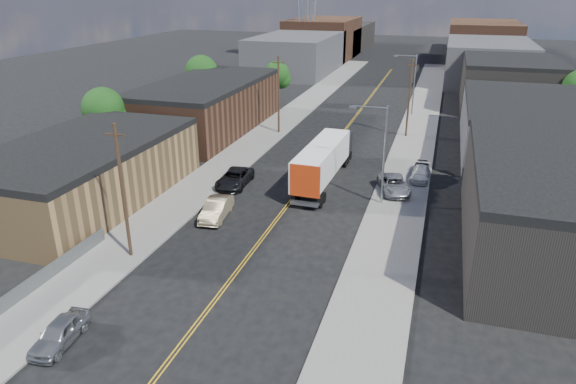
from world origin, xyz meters
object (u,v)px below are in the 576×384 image
Objects in this scene: semi_truck at (325,158)px; car_right_lot_a at (394,184)px; car_left_b at (216,209)px; car_right_lot_b at (420,173)px; car_right_lot_c at (422,168)px; car_left_a at (60,333)px; car_left_c at (235,178)px.

semi_truck is 2.98× the size of car_right_lot_a.
semi_truck is at bearing 53.16° from car_left_b.
car_right_lot_b and car_right_lot_c have the same top height.
car_right_lot_a is at bearing -111.71° from car_right_lot_c.
car_right_lot_b is (2.20, 4.14, -0.10)m from car_right_lot_a.
car_right_lot_a is (15.20, 27.64, 0.18)m from car_left_a.
car_right_lot_a reaches higher than car_left_c.
car_left_a is 37.90m from car_right_lot_c.
car_left_b is 0.93× the size of car_right_lot_a.
car_left_a is 17.73m from car_left_b.
car_left_b reaches higher than car_left_a.
semi_truck is 4.24× the size of car_right_lot_c.
car_right_lot_b is at bearing 34.65° from car_left_b.
car_left_a is at bearing -116.30° from car_right_lot_b.
car_left_b reaches higher than car_right_lot_b.
car_right_lot_b is (9.28, 2.51, -1.57)m from semi_truck.
car_right_lot_a reaches higher than car_right_lot_b.
car_left_a is at bearing -101.28° from car_left_b.
car_right_lot_c reaches higher than car_left_a.
car_right_lot_a is 1.43× the size of car_right_lot_c.
car_left_b is (-6.72, -11.60, -1.54)m from semi_truck.
car_right_lot_b is (16.00, 14.11, -0.03)m from car_left_b.
car_right_lot_a is at bearing -11.22° from semi_truck.
car_left_c is (0.00, 25.03, 0.08)m from car_left_a.
semi_truck is 3.83× the size of car_left_a.
car_right_lot_b reaches higher than car_left_a.
car_right_lot_b is at bearing 16.87° from semi_truck.
car_left_b is (1.40, 17.67, 0.11)m from car_left_a.
car_right_lot_a reaches higher than car_right_lot_c.
car_left_b is at bearing -161.90° from car_right_lot_a.
car_left_b reaches higher than car_right_lot_a.
car_right_lot_a is (13.80, 9.97, 0.07)m from car_left_b.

